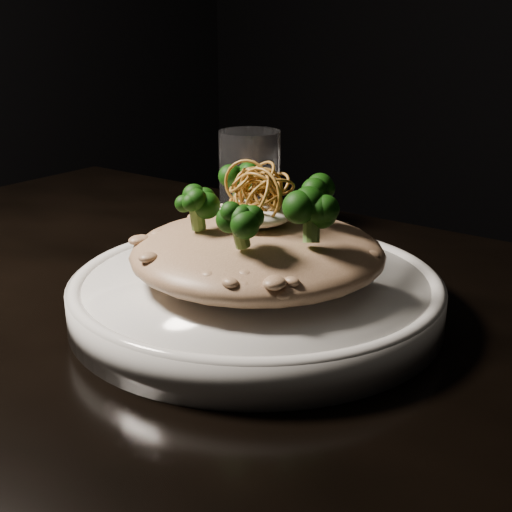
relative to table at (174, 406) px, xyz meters
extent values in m
cube|color=black|center=(0.00, 0.00, 0.06)|extent=(1.10, 0.80, 0.04)
cylinder|color=black|center=(-0.48, 0.33, -0.31)|extent=(0.05, 0.05, 0.71)
cylinder|color=silver|center=(0.05, 0.06, 0.10)|extent=(0.32, 0.32, 0.03)
ellipsoid|color=brown|center=(0.05, 0.06, 0.14)|extent=(0.22, 0.22, 0.05)
ellipsoid|color=white|center=(0.05, 0.06, 0.17)|extent=(0.07, 0.07, 0.02)
cylinder|color=silver|center=(-0.09, 0.24, 0.15)|extent=(0.08, 0.08, 0.13)
camera|label=1|loc=(0.39, -0.41, 0.34)|focal=50.00mm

